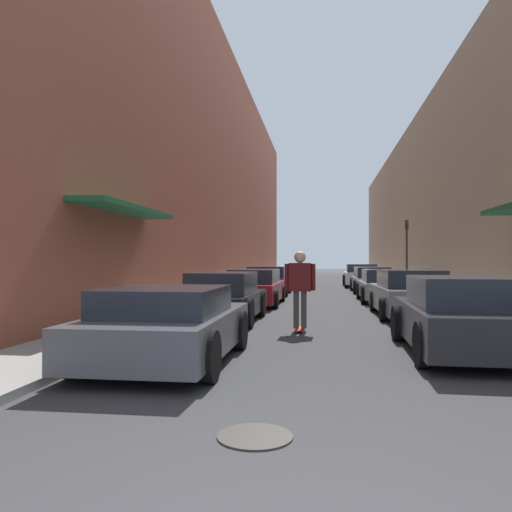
# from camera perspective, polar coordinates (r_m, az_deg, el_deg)

# --- Properties ---
(ground) EXTENTS (122.83, 122.83, 0.00)m
(ground) POSITION_cam_1_polar(r_m,az_deg,el_deg) (24.72, 7.51, -4.17)
(ground) COLOR #38383A
(curb_strip_left) EXTENTS (1.80, 55.83, 0.12)m
(curb_strip_left) POSITION_cam_1_polar(r_m,az_deg,el_deg) (30.61, -0.72, -3.33)
(curb_strip_left) COLOR gray
(curb_strip_left) RESTS_ON ground
(curb_strip_right) EXTENTS (1.80, 55.83, 0.12)m
(curb_strip_right) POSITION_cam_1_polar(r_m,az_deg,el_deg) (30.60, 15.79, -3.32)
(curb_strip_right) COLOR gray
(curb_strip_right) RESTS_ON ground
(building_row_left) EXTENTS (4.90, 55.83, 14.08)m
(building_row_left) POSITION_cam_1_polar(r_m,az_deg,el_deg) (31.59, -6.00, 9.47)
(building_row_left) COLOR brown
(building_row_left) RESTS_ON ground
(building_row_right) EXTENTS (4.90, 55.83, 9.83)m
(building_row_right) POSITION_cam_1_polar(r_m,az_deg,el_deg) (31.27, 21.06, 5.67)
(building_row_right) COLOR tan
(building_row_right) RESTS_ON ground
(parked_car_left_0) EXTENTS (2.08, 3.96, 1.20)m
(parked_car_left_0) POSITION_cam_1_polar(r_m,az_deg,el_deg) (8.05, -10.05, -7.78)
(parked_car_left_0) COLOR #515459
(parked_car_left_0) RESTS_ON ground
(parked_car_left_1) EXTENTS (1.86, 4.00, 1.30)m
(parked_car_left_1) POSITION_cam_1_polar(r_m,az_deg,el_deg) (13.07, -3.72, -4.79)
(parked_car_left_1) COLOR black
(parked_car_left_1) RESTS_ON ground
(parked_car_left_2) EXTENTS (1.90, 4.69, 1.27)m
(parked_car_left_2) POSITION_cam_1_polar(r_m,az_deg,el_deg) (17.99, -0.08, -3.63)
(parked_car_left_2) COLOR maroon
(parked_car_left_2) RESTS_ON ground
(parked_car_left_3) EXTENTS (2.03, 4.02, 1.30)m
(parked_car_left_3) POSITION_cam_1_polar(r_m,az_deg,el_deg) (23.14, 1.34, -2.87)
(parked_car_left_3) COLOR navy
(parked_car_left_3) RESTS_ON ground
(parked_car_right_0) EXTENTS (1.86, 4.10, 1.33)m
(parked_car_right_0) POSITION_cam_1_polar(r_m,az_deg,el_deg) (9.30, 22.18, -6.43)
(parked_car_right_0) COLOR #232326
(parked_car_right_0) RESTS_ON ground
(parked_car_right_1) EXTENTS (1.93, 4.28, 1.34)m
(parked_car_right_1) POSITION_cam_1_polar(r_m,az_deg,el_deg) (14.92, 17.12, -4.17)
(parked_car_right_1) COLOR gray
(parked_car_right_1) RESTS_ON ground
(parked_car_right_2) EXTENTS (2.03, 4.01, 1.25)m
(parked_car_right_2) POSITION_cam_1_polar(r_m,az_deg,el_deg) (19.86, 14.60, -3.33)
(parked_car_right_2) COLOR gray
(parked_car_right_2) RESTS_ON ground
(parked_car_right_3) EXTENTS (1.92, 4.39, 1.25)m
(parked_car_right_3) POSITION_cam_1_polar(r_m,az_deg,el_deg) (25.30, 13.06, -2.70)
(parked_car_right_3) COLOR gray
(parked_car_right_3) RESTS_ON ground
(parked_car_right_4) EXTENTS (2.06, 3.99, 1.34)m
(parked_car_right_4) POSITION_cam_1_polar(r_m,az_deg,el_deg) (30.46, 11.92, -2.22)
(parked_car_right_4) COLOR silver
(parked_car_right_4) RESTS_ON ground
(skateboarder) EXTENTS (0.70, 0.78, 1.82)m
(skateboarder) POSITION_cam_1_polar(r_m,az_deg,el_deg) (11.32, 5.05, -2.96)
(skateboarder) COLOR #B2231E
(skateboarder) RESTS_ON ground
(manhole_cover) EXTENTS (0.70, 0.70, 0.02)m
(manhole_cover) POSITION_cam_1_polar(r_m,az_deg,el_deg) (4.85, -0.11, -19.91)
(manhole_cover) COLOR #332D28
(manhole_cover) RESTS_ON ground
(traffic_light) EXTENTS (0.16, 0.22, 3.43)m
(traffic_light) POSITION_cam_1_polar(r_m,az_deg,el_deg) (25.61, 16.84, 1.01)
(traffic_light) COLOR #2D2D2D
(traffic_light) RESTS_ON curb_strip_right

